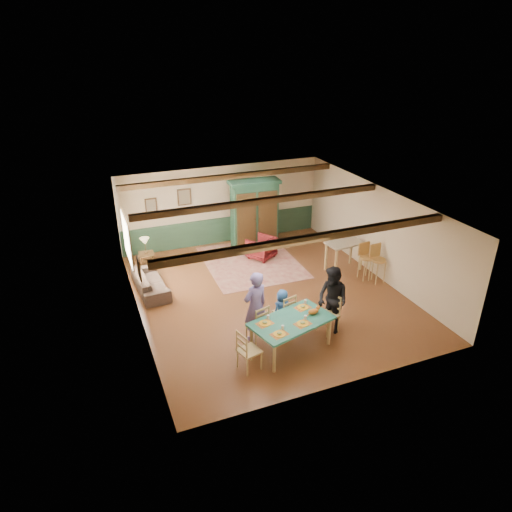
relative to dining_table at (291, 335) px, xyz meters
name	(u,v)px	position (x,y,z in m)	size (l,w,h in m)	color
floor	(268,294)	(0.50, 2.50, -0.38)	(8.00, 8.00, 0.00)	#5A2F19
wall_back	(222,205)	(0.50, 6.50, 0.97)	(7.00, 0.02, 2.70)	beige
wall_left	(136,273)	(-3.00, 2.50, 0.97)	(0.02, 8.00, 2.70)	beige
wall_right	(378,232)	(4.00, 2.50, 0.97)	(0.02, 8.00, 2.70)	beige
ceiling	(269,202)	(0.50, 2.50, 2.32)	(7.00, 8.00, 0.02)	silver
wainscot_back	(223,230)	(0.50, 6.48, 0.07)	(6.95, 0.03, 0.90)	#213D2A
ceiling_beam_front	(311,238)	(0.50, 0.20, 2.23)	(6.95, 0.16, 0.16)	black
ceiling_beam_mid	(263,201)	(0.50, 2.90, 2.23)	(6.95, 0.16, 0.16)	black
ceiling_beam_back	(231,176)	(0.50, 5.50, 2.23)	(6.95, 0.16, 0.16)	black
window_left	(127,239)	(-2.97, 4.20, 1.17)	(0.06, 1.60, 1.30)	white
picture_left_wall	(139,268)	(-2.97, 1.90, 1.37)	(0.04, 0.42, 0.52)	gray
picture_back_a	(184,197)	(-0.80, 6.47, 1.42)	(0.45, 0.04, 0.55)	gray
picture_back_b	(151,206)	(-1.90, 6.47, 1.27)	(0.38, 0.04, 0.48)	gray
dining_table	(291,335)	(0.00, 0.00, 0.00)	(1.84, 1.02, 0.77)	#226D5B
dining_chair_far_left	(257,322)	(-0.58, 0.61, 0.10)	(0.43, 0.45, 0.97)	tan
dining_chair_far_right	(284,311)	(0.21, 0.82, 0.10)	(0.43, 0.45, 0.97)	tan
dining_chair_end_left	(249,350)	(-1.13, -0.30, 0.10)	(0.43, 0.45, 0.97)	tan
dining_chair_end_right	(328,314)	(1.13, 0.30, 0.10)	(0.43, 0.45, 0.97)	tan
person_man	(255,306)	(-0.60, 0.68, 0.50)	(0.64, 0.42, 1.76)	#7563AB
person_woman	(332,300)	(1.23, 0.33, 0.46)	(0.82, 0.64, 1.68)	black
person_child	(282,309)	(0.19, 0.89, 0.13)	(0.50, 0.33, 1.03)	#26539A
cat	(313,311)	(0.57, 0.05, 0.47)	(0.37, 0.14, 0.18)	orange
place_setting_near_left	(279,332)	(-0.48, -0.39, 0.44)	(0.41, 0.31, 0.11)	gold
place_setting_near_center	(303,322)	(0.16, -0.22, 0.44)	(0.41, 0.31, 0.11)	gold
place_setting_far_left	(265,322)	(-0.61, 0.10, 0.44)	(0.41, 0.31, 0.11)	gold
place_setting_far_right	(303,306)	(0.48, 0.39, 0.44)	(0.41, 0.31, 0.11)	gold
area_rug	(251,262)	(0.79, 4.55, -0.38)	(2.83, 3.36, 0.01)	beige
armoire	(254,215)	(1.33, 5.64, 0.80)	(1.67, 0.67, 2.36)	#143424
armchair	(261,248)	(1.22, 4.76, -0.02)	(0.77, 0.79, 0.72)	#420D12
sofa	(150,282)	(-2.51, 3.90, -0.11)	(1.87, 0.73, 0.55)	#382A23
end_table	(147,261)	(-2.37, 5.28, -0.11)	(0.45, 0.45, 0.55)	black
table_lamp	(145,246)	(-2.37, 5.28, 0.43)	(0.28, 0.28, 0.51)	#CFBC86
counter_table	(344,256)	(3.25, 3.02, 0.08)	(1.12, 0.65, 0.93)	#B9AD8F
bar_stool_left	(366,262)	(3.54, 2.28, 0.17)	(0.39, 0.43, 1.11)	tan
bar_stool_right	(378,264)	(3.74, 1.98, 0.19)	(0.41, 0.45, 1.15)	tan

